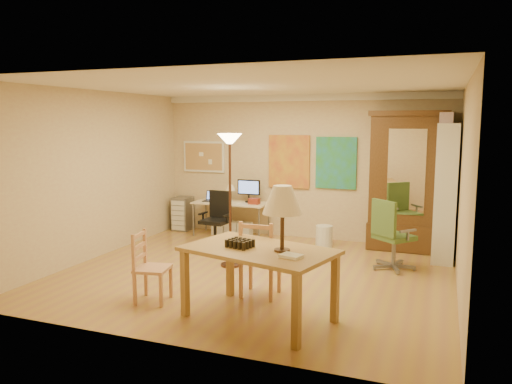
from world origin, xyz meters
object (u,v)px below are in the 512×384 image
at_px(dining_table, 267,236).
at_px(office_chair_black, 216,231).
at_px(office_chair_green, 392,251).
at_px(bookshelf, 445,193).
at_px(armoire, 407,190).
at_px(computer_desk, 233,215).

bearing_deg(dining_table, office_chair_black, 124.62).
bearing_deg(office_chair_green, dining_table, -113.69).
height_order(dining_table, office_chair_green, dining_table).
xyz_separation_m(office_chair_green, bookshelf, (0.71, 0.87, 0.80)).
bearing_deg(bookshelf, office_chair_green, -129.25).
bearing_deg(office_chair_black, dining_table, -55.38).
xyz_separation_m(office_chair_black, armoire, (3.17, 0.94, 0.78)).
relative_size(computer_desk, bookshelf, 0.67).
distance_m(office_chair_black, armoire, 3.40).
bearing_deg(dining_table, computer_desk, 118.47).
bearing_deg(office_chair_black, office_chair_green, -6.69).
height_order(computer_desk, office_chair_black, computer_desk).
distance_m(dining_table, office_chair_black, 3.55).
relative_size(computer_desk, office_chair_green, 1.36).
distance_m(dining_table, computer_desk, 4.27).
height_order(computer_desk, office_chair_green, computer_desk).
distance_m(armoire, bookshelf, 0.76).
bearing_deg(bookshelf, dining_table, -118.19).
height_order(dining_table, bookshelf, bookshelf).
bearing_deg(armoire, office_chair_green, -93.97).
bearing_deg(office_chair_black, bookshelf, 7.60).
relative_size(armoire, bookshelf, 1.09).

